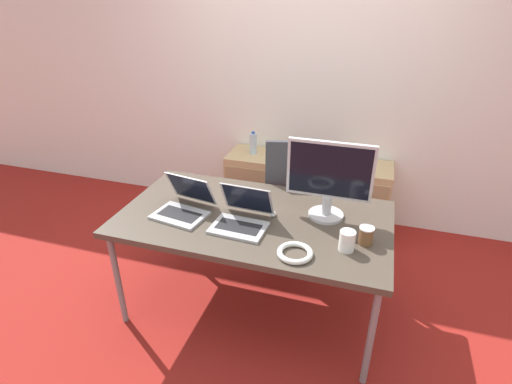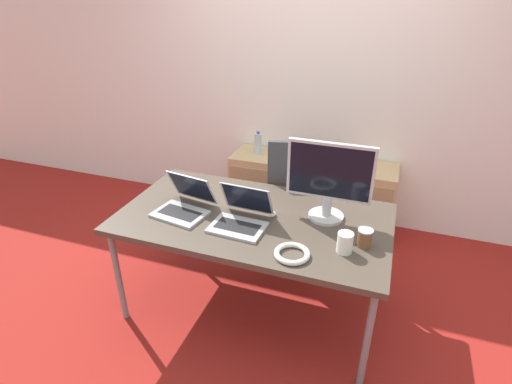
{
  "view_description": "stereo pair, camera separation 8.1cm",
  "coord_description": "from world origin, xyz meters",
  "px_view_note": "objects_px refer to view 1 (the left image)",
  "views": [
    {
      "loc": [
        0.67,
        -2.08,
        2.05
      ],
      "look_at": [
        0.0,
        0.05,
        0.89
      ],
      "focal_mm": 28.0,
      "sensor_mm": 36.0,
      "label": 1
    },
    {
      "loc": [
        0.74,
        -2.05,
        2.05
      ],
      "look_at": [
        0.0,
        0.05,
        0.89
      ],
      "focal_mm": 28.0,
      "sensor_mm": 36.0,
      "label": 2
    }
  ],
  "objects_px": {
    "water_bottle": "(253,144)",
    "laptop_left": "(242,218)",
    "office_chair": "(292,209)",
    "coffee_cup_brown": "(366,235)",
    "cabinet_right": "(363,200)",
    "monitor": "(329,179)",
    "mouse": "(273,214)",
    "cabinet_left": "(253,185)",
    "cable_coil": "(295,253)",
    "coffee_cup_white": "(347,241)",
    "laptop_right": "(184,206)"
  },
  "relations": [
    {
      "from": "laptop_right",
      "to": "monitor",
      "type": "xyz_separation_m",
      "value": [
        0.88,
        0.23,
        0.22
      ]
    },
    {
      "from": "cabinet_left",
      "to": "laptop_left",
      "type": "height_order",
      "value": "laptop_left"
    },
    {
      "from": "cabinet_right",
      "to": "laptop_right",
      "type": "xyz_separation_m",
      "value": [
        -1.09,
        -1.31,
        0.46
      ]
    },
    {
      "from": "laptop_left",
      "to": "coffee_cup_brown",
      "type": "bearing_deg",
      "value": 1.58
    },
    {
      "from": "laptop_left",
      "to": "laptop_right",
      "type": "height_order",
      "value": "laptop_left"
    },
    {
      "from": "office_chair",
      "to": "cabinet_right",
      "type": "xyz_separation_m",
      "value": [
        0.55,
        0.45,
        -0.06
      ]
    },
    {
      "from": "office_chair",
      "to": "monitor",
      "type": "distance_m",
      "value": 0.95
    },
    {
      "from": "laptop_left",
      "to": "coffee_cup_white",
      "type": "xyz_separation_m",
      "value": [
        0.64,
        -0.07,
        0.01
      ]
    },
    {
      "from": "office_chair",
      "to": "laptop_right",
      "type": "relative_size",
      "value": 2.77
    },
    {
      "from": "water_bottle",
      "to": "cable_coil",
      "type": "relative_size",
      "value": 1.07
    },
    {
      "from": "mouse",
      "to": "cable_coil",
      "type": "relative_size",
      "value": 0.28
    },
    {
      "from": "cabinet_left",
      "to": "mouse",
      "type": "xyz_separation_m",
      "value": [
        0.51,
        -1.18,
        0.43
      ]
    },
    {
      "from": "laptop_right",
      "to": "laptop_left",
      "type": "bearing_deg",
      "value": -3.69
    },
    {
      "from": "monitor",
      "to": "coffee_cup_brown",
      "type": "xyz_separation_m",
      "value": [
        0.26,
        -0.23,
        -0.21
      ]
    },
    {
      "from": "monitor",
      "to": "cabinet_right",
      "type": "bearing_deg",
      "value": 79.29
    },
    {
      "from": "coffee_cup_brown",
      "to": "coffee_cup_white",
      "type": "bearing_deg",
      "value": -136.0
    },
    {
      "from": "mouse",
      "to": "coffee_cup_brown",
      "type": "height_order",
      "value": "coffee_cup_brown"
    },
    {
      "from": "laptop_left",
      "to": "coffee_cup_brown",
      "type": "height_order",
      "value": "laptop_left"
    },
    {
      "from": "cabinet_right",
      "to": "coffee_cup_brown",
      "type": "bearing_deg",
      "value": -87.59
    },
    {
      "from": "water_bottle",
      "to": "coffee_cup_white",
      "type": "relative_size",
      "value": 1.79
    },
    {
      "from": "coffee_cup_brown",
      "to": "laptop_right",
      "type": "bearing_deg",
      "value": 179.71
    },
    {
      "from": "cabinet_right",
      "to": "water_bottle",
      "type": "distance_m",
      "value": 1.12
    },
    {
      "from": "office_chair",
      "to": "laptop_left",
      "type": "bearing_deg",
      "value": -98.47
    },
    {
      "from": "office_chair",
      "to": "cabinet_left",
      "type": "xyz_separation_m",
      "value": [
        -0.49,
        0.45,
        -0.06
      ]
    },
    {
      "from": "cabinet_left",
      "to": "laptop_right",
      "type": "height_order",
      "value": "laptop_right"
    },
    {
      "from": "office_chair",
      "to": "coffee_cup_brown",
      "type": "xyz_separation_m",
      "value": [
        0.61,
        -0.86,
        0.41
      ]
    },
    {
      "from": "office_chair",
      "to": "laptop_left",
      "type": "xyz_separation_m",
      "value": [
        -0.13,
        -0.88,
        0.4
      ]
    },
    {
      "from": "laptop_right",
      "to": "coffee_cup_brown",
      "type": "xyz_separation_m",
      "value": [
        1.14,
        -0.01,
        0.01
      ]
    },
    {
      "from": "office_chair",
      "to": "cabinet_right",
      "type": "height_order",
      "value": "office_chair"
    },
    {
      "from": "cable_coil",
      "to": "laptop_left",
      "type": "bearing_deg",
      "value": 151.27
    },
    {
      "from": "coffee_cup_white",
      "to": "cabinet_left",
      "type": "bearing_deg",
      "value": 125.26
    },
    {
      "from": "cabinet_left",
      "to": "monitor",
      "type": "bearing_deg",
      "value": -52.36
    },
    {
      "from": "water_bottle",
      "to": "laptop_left",
      "type": "xyz_separation_m",
      "value": [
        0.35,
        -1.34,
        0.04
      ]
    },
    {
      "from": "cabinet_left",
      "to": "laptop_right",
      "type": "bearing_deg",
      "value": -92.2
    },
    {
      "from": "cabinet_left",
      "to": "cabinet_right",
      "type": "height_order",
      "value": "same"
    },
    {
      "from": "cabinet_right",
      "to": "cable_coil",
      "type": "relative_size",
      "value": 3.29
    },
    {
      "from": "monitor",
      "to": "coffee_cup_white",
      "type": "height_order",
      "value": "monitor"
    },
    {
      "from": "laptop_right",
      "to": "water_bottle",
      "type": "bearing_deg",
      "value": 87.81
    },
    {
      "from": "cabinet_left",
      "to": "coffee_cup_brown",
      "type": "bearing_deg",
      "value": -50.28
    },
    {
      "from": "monitor",
      "to": "cable_coil",
      "type": "height_order",
      "value": "monitor"
    },
    {
      "from": "laptop_left",
      "to": "cabinet_left",
      "type": "bearing_deg",
      "value": 104.87
    },
    {
      "from": "cabinet_left",
      "to": "mouse",
      "type": "bearing_deg",
      "value": -66.57
    },
    {
      "from": "water_bottle",
      "to": "monitor",
      "type": "distance_m",
      "value": 1.39
    },
    {
      "from": "laptop_right",
      "to": "cable_coil",
      "type": "relative_size",
      "value": 1.93
    },
    {
      "from": "office_chair",
      "to": "mouse",
      "type": "height_order",
      "value": "office_chair"
    },
    {
      "from": "monitor",
      "to": "water_bottle",
      "type": "bearing_deg",
      "value": 127.59
    },
    {
      "from": "cabinet_left",
      "to": "laptop_right",
      "type": "xyz_separation_m",
      "value": [
        -0.05,
        -1.31,
        0.46
      ]
    },
    {
      "from": "water_bottle",
      "to": "monitor",
      "type": "relative_size",
      "value": 0.41
    },
    {
      "from": "office_chair",
      "to": "coffee_cup_brown",
      "type": "distance_m",
      "value": 1.13
    },
    {
      "from": "cabinet_right",
      "to": "monitor",
      "type": "bearing_deg",
      "value": -100.71
    }
  ]
}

